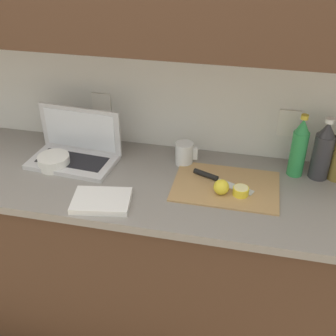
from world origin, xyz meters
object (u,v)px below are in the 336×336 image
at_px(lemon_whole_beside, 221,187).
at_px(bottle_green_soda, 299,148).
at_px(measuring_cup, 184,153).
at_px(laptop, 76,149).
at_px(cutting_board, 226,186).
at_px(knife, 213,177).
at_px(lemon_half_cut, 241,191).
at_px(bowl_white, 54,161).
at_px(bottle_oil_tall, 323,151).

bearing_deg(lemon_whole_beside, bottle_green_soda, 37.58).
xyz_separation_m(lemon_whole_beside, measuring_cup, (-0.19, 0.20, 0.01)).
relative_size(laptop, measuring_cup, 3.92).
bearing_deg(cutting_board, knife, 151.08).
bearing_deg(laptop, measuring_cup, 13.08).
bearing_deg(lemon_half_cut, knife, 145.68).
distance_m(laptop, bowl_white, 0.11).
bearing_deg(cutting_board, measuring_cup, 144.23).
xyz_separation_m(knife, lemon_half_cut, (0.12, -0.08, 0.01)).
distance_m(laptop, lemon_whole_beside, 0.68).
height_order(lemon_whole_beside, bowl_white, lemon_whole_beside).
xyz_separation_m(knife, bottle_green_soda, (0.33, 0.13, 0.11)).
bearing_deg(bottle_oil_tall, lemon_half_cut, -145.44).
bearing_deg(bottle_green_soda, measuring_cup, -177.86).
xyz_separation_m(knife, bottle_oil_tall, (0.43, 0.13, 0.11)).
distance_m(cutting_board, measuring_cup, 0.25).
xyz_separation_m(knife, bowl_white, (-0.69, -0.04, 0.01)).
height_order(bottle_green_soda, bowl_white, bottle_green_soda).
height_order(knife, measuring_cup, measuring_cup).
relative_size(lemon_half_cut, bowl_white, 0.46).
xyz_separation_m(laptop, cutting_board, (0.68, -0.07, -0.05)).
height_order(laptop, bottle_oil_tall, bottle_oil_tall).
bearing_deg(lemon_whole_beside, bottle_oil_tall, 30.06).
bearing_deg(knife, laptop, -161.60).
bearing_deg(bottle_green_soda, lemon_half_cut, -135.07).
relative_size(lemon_half_cut, measuring_cup, 0.63).
height_order(lemon_whole_beside, bottle_green_soda, bottle_green_soda).
relative_size(bottle_oil_tall, measuring_cup, 2.69).
xyz_separation_m(measuring_cup, bowl_white, (-0.55, -0.15, -0.02)).
bearing_deg(bottle_oil_tall, bottle_green_soda, 180.00).
distance_m(knife, bowl_white, 0.69).
relative_size(laptop, cutting_board, 0.93).
height_order(cutting_board, lemon_whole_beside, lemon_whole_beside).
relative_size(lemon_whole_beside, bowl_white, 0.45).
bearing_deg(lemon_whole_beside, cutting_board, 77.06).
bearing_deg(cutting_board, bowl_white, -179.31).
distance_m(cutting_board, lemon_half_cut, 0.08).
height_order(cutting_board, bottle_green_soda, bottle_green_soda).
xyz_separation_m(laptop, lemon_whole_beside, (0.66, -0.13, -0.02)).
distance_m(lemon_whole_beside, bottle_oil_tall, 0.45).
bearing_deg(measuring_cup, cutting_board, -35.77).
distance_m(lemon_half_cut, bowl_white, 0.81).
bearing_deg(bowl_white, measuring_cup, 15.56).
bearing_deg(knife, bowl_white, -154.57).
height_order(laptop, knife, laptop).
bearing_deg(cutting_board, bottle_green_soda, 30.46).
height_order(laptop, cutting_board, laptop).
relative_size(lemon_half_cut, bottle_green_soda, 0.23).
xyz_separation_m(laptop, lemon_half_cut, (0.74, -0.12, -0.03)).
bearing_deg(bottle_green_soda, cutting_board, -149.54).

